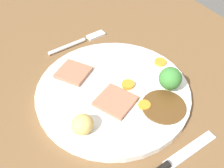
# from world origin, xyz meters

# --- Properties ---
(dining_table) EXTENTS (1.20, 0.84, 0.04)m
(dining_table) POSITION_xyz_m (0.00, 0.00, 0.02)
(dining_table) COLOR brown
(dining_table) RESTS_ON ground
(dinner_plate) EXTENTS (0.30, 0.30, 0.01)m
(dinner_plate) POSITION_xyz_m (-0.00, 0.02, 0.04)
(dinner_plate) COLOR white
(dinner_plate) RESTS_ON dining_table
(gravy_pool) EXTENTS (0.08, 0.08, 0.00)m
(gravy_pool) POSITION_xyz_m (0.08, 0.08, 0.05)
(gravy_pool) COLOR #563819
(gravy_pool) RESTS_ON dinner_plate
(meat_slice_main) EXTENTS (0.08, 0.08, 0.01)m
(meat_slice_main) POSITION_xyz_m (0.03, 0.01, 0.05)
(meat_slice_main) COLOR #9E664C
(meat_slice_main) RESTS_ON dinner_plate
(meat_slice_under) EXTENTS (0.08, 0.08, 0.01)m
(meat_slice_under) POSITION_xyz_m (-0.08, -0.03, 0.05)
(meat_slice_under) COLOR #9E664C
(meat_slice_under) RESTS_ON dinner_plate
(roast_potato_left) EXTENTS (0.05, 0.05, 0.03)m
(roast_potato_left) POSITION_xyz_m (0.06, -0.07, 0.07)
(roast_potato_left) COLOR #D8B260
(roast_potato_left) RESTS_ON dinner_plate
(carrot_coin_front) EXTENTS (0.03, 0.03, 0.01)m
(carrot_coin_front) POSITION_xyz_m (-0.02, 0.14, 0.05)
(carrot_coin_front) COLOR orange
(carrot_coin_front) RESTS_ON dinner_plate
(carrot_coin_back) EXTENTS (0.02, 0.02, 0.01)m
(carrot_coin_back) POSITION_xyz_m (0.01, 0.05, 0.05)
(carrot_coin_back) COLOR orange
(carrot_coin_back) RESTS_ON dinner_plate
(carrot_coin_side) EXTENTS (0.02, 0.02, 0.00)m
(carrot_coin_side) POSITION_xyz_m (0.07, 0.05, 0.05)
(carrot_coin_side) COLOR orange
(carrot_coin_side) RESTS_ON dinner_plate
(broccoli_floret) EXTENTS (0.04, 0.04, 0.05)m
(broccoli_floret) POSITION_xyz_m (0.05, 0.11, 0.08)
(broccoli_floret) COLOR #8CB766
(broccoli_floret) RESTS_ON dinner_plate
(fork) EXTENTS (0.03, 0.15, 0.01)m
(fork) POSITION_xyz_m (-0.18, 0.03, 0.04)
(fork) COLOR silver
(fork) RESTS_ON dining_table
(knife) EXTENTS (0.03, 0.19, 0.01)m
(knife) POSITION_xyz_m (0.18, 0.01, 0.04)
(knife) COLOR black
(knife) RESTS_ON dining_table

